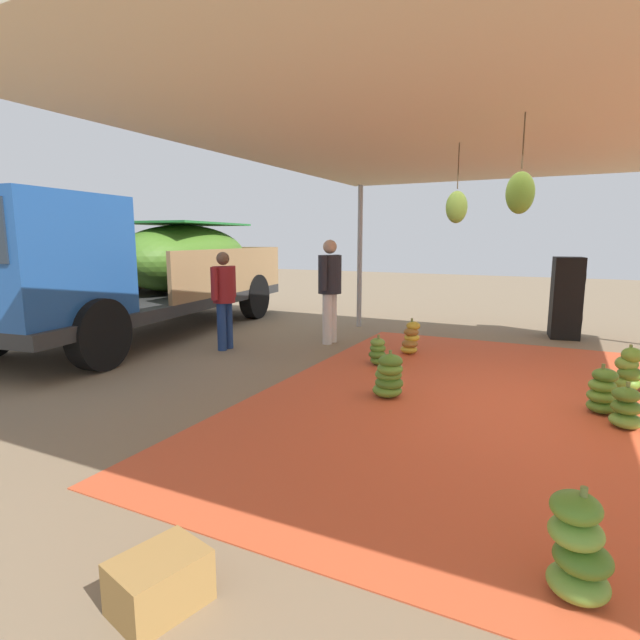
{
  "coord_description": "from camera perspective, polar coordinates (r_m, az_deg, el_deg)",
  "views": [
    {
      "loc": [
        -5.53,
        -0.46,
        1.8
      ],
      "look_at": [
        -0.12,
        2.24,
        0.79
      ],
      "focal_mm": 27.52,
      "sensor_mm": 36.0,
      "label": 1
    }
  ],
  "objects": [
    {
      "name": "ground_plane",
      "position": [
        6.76,
        -5.31,
        -6.02
      ],
      "size": [
        40.0,
        40.0,
        0.0
      ],
      "primitive_type": "plane",
      "color": "#7F6B51"
    },
    {
      "name": "tarp_orange",
      "position": [
        5.83,
        20.99,
        -9.12
      ],
      "size": [
        6.78,
        5.32,
        0.01
      ],
      "primitive_type": "cube",
      "color": "#D1512D",
      "rests_on": "ground"
    },
    {
      "name": "tent_canopy",
      "position": [
        5.64,
        23.74,
        19.12
      ],
      "size": [
        8.0,
        7.0,
        2.91
      ],
      "color": "#9EA0A5",
      "rests_on": "ground"
    },
    {
      "name": "banana_bunch_0",
      "position": [
        7.08,
        6.77,
        -3.76
      ],
      "size": [
        0.36,
        0.37,
        0.44
      ],
      "color": "#518428",
      "rests_on": "tarp_orange"
    },
    {
      "name": "banana_bunch_1",
      "position": [
        5.9,
        30.02,
        -7.3
      ],
      "size": [
        0.37,
        0.38,
        0.52
      ],
      "color": "#518428",
      "rests_on": "tarp_orange"
    },
    {
      "name": "banana_bunch_3",
      "position": [
        6.89,
        32.24,
        -4.99
      ],
      "size": [
        0.39,
        0.39,
        0.56
      ],
      "color": "#60932D",
      "rests_on": "tarp_orange"
    },
    {
      "name": "banana_bunch_4",
      "position": [
        5.58,
        32.04,
        -8.77
      ],
      "size": [
        0.37,
        0.38,
        0.45
      ],
      "color": "#6B9E38",
      "rests_on": "tarp_orange"
    },
    {
      "name": "banana_bunch_5",
      "position": [
        3.0,
        27.83,
        -22.5
      ],
      "size": [
        0.42,
        0.41,
        0.59
      ],
      "color": "#6B9E38",
      "rests_on": "tarp_orange"
    },
    {
      "name": "banana_bunch_7",
      "position": [
        5.67,
        8.02,
        -6.56
      ],
      "size": [
        0.47,
        0.46,
        0.55
      ],
      "color": "#60932D",
      "rests_on": "tarp_orange"
    },
    {
      "name": "banana_bunch_8",
      "position": [
        7.82,
        10.51,
        -2.16
      ],
      "size": [
        0.38,
        0.35,
        0.56
      ],
      "color": "gold",
      "rests_on": "tarp_orange"
    },
    {
      "name": "cargo_truck_main",
      "position": [
        9.69,
        -20.19,
        5.82
      ],
      "size": [
        7.26,
        3.29,
        2.4
      ],
      "color": "#2D2D2D",
      "rests_on": "ground"
    },
    {
      "name": "worker_0",
      "position": [
        8.08,
        -11.11,
        3.08
      ],
      "size": [
        0.58,
        0.36,
        1.59
      ],
      "color": "navy",
      "rests_on": "ground"
    },
    {
      "name": "worker_1",
      "position": [
        8.42,
        1.15,
        4.26
      ],
      "size": [
        0.65,
        0.4,
        1.78
      ],
      "color": "silver",
      "rests_on": "ground"
    },
    {
      "name": "speaker_stack",
      "position": [
        9.98,
        26.72,
        2.32
      ],
      "size": [
        0.66,
        0.57,
        1.47
      ],
      "color": "black",
      "rests_on": "ground"
    },
    {
      "name": "crate_0",
      "position": [
        2.83,
        -18.16,
        -26.97
      ],
      "size": [
        0.5,
        0.42,
        0.27
      ],
      "primitive_type": "cube",
      "rotation": [
        0.0,
        0.0,
        -0.25
      ],
      "color": "olive",
      "rests_on": "ground"
    }
  ]
}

